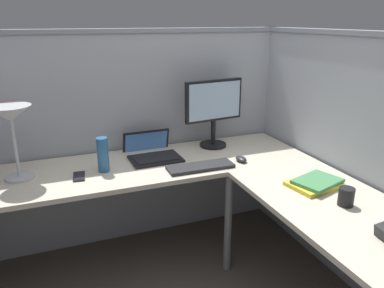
{
  "coord_description": "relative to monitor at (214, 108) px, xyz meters",
  "views": [
    {
      "loc": [
        -0.86,
        -1.81,
        1.64
      ],
      "look_at": [
        -0.06,
        0.26,
        0.9
      ],
      "focal_mm": 35.23,
      "sensor_mm": 36.0,
      "label": 1
    }
  ],
  "objects": [
    {
      "name": "cell_phone",
      "position": [
        -1.0,
        -0.24,
        -0.29
      ],
      "size": [
        0.08,
        0.15,
        0.01
      ],
      "primitive_type": "cube",
      "rotation": [
        0.0,
        0.0,
        -0.11
      ],
      "color": "black",
      "rests_on": "desk"
    },
    {
      "name": "laptop",
      "position": [
        -0.49,
        -0.03,
        -0.27
      ],
      "size": [
        0.35,
        0.39,
        0.22
      ],
      "color": "black",
      "rests_on": "desk"
    },
    {
      "name": "monitor",
      "position": [
        0.0,
        0.0,
        0.0
      ],
      "size": [
        0.46,
        0.2,
        0.5
      ],
      "color": "black",
      "rests_on": "desk"
    },
    {
      "name": "computer_mouse",
      "position": [
        0.04,
        -0.36,
        -0.28
      ],
      "size": [
        0.06,
        0.1,
        0.03
      ],
      "primitive_type": "ellipsoid",
      "color": "#232326",
      "rests_on": "desk"
    },
    {
      "name": "pinned_note_leftmost",
      "position": [
        -1.35,
        0.18,
        0.08
      ],
      "size": [
        0.08,
        0.0,
        0.07
      ],
      "primitive_type": "cube",
      "color": "pink"
    },
    {
      "name": "book_stack",
      "position": [
        0.25,
        -0.87,
        -0.27
      ],
      "size": [
        0.32,
        0.27,
        0.04
      ],
      "color": "yellow",
      "rests_on": "desk"
    },
    {
      "name": "desk_lamp_dome",
      "position": [
        -1.33,
        -0.13,
        0.07
      ],
      "size": [
        0.24,
        0.24,
        0.44
      ],
      "color": "#B7BABF",
      "rests_on": "desk"
    },
    {
      "name": "thermos_flask",
      "position": [
        -0.84,
        -0.2,
        -0.18
      ],
      "size": [
        0.07,
        0.07,
        0.22
      ],
      "primitive_type": "cylinder",
      "color": "#26598C",
      "rests_on": "desk"
    },
    {
      "name": "desk",
      "position": [
        -0.4,
        -0.69,
        -0.39
      ],
      "size": [
        2.35,
        2.15,
        0.73
      ],
      "color": "beige",
      "rests_on": "ground"
    },
    {
      "name": "cubicle_wall_right",
      "position": [
        0.61,
        -0.9,
        -0.23
      ],
      "size": [
        0.12,
        2.37,
        1.58
      ],
      "color": "#999EA8",
      "rests_on": "ground"
    },
    {
      "name": "cubicle_wall_back",
      "position": [
        -0.62,
        0.23,
        -0.23
      ],
      "size": [
        2.57,
        0.12,
        1.58
      ],
      "color": "#999EA8",
      "rests_on": "ground"
    },
    {
      "name": "coffee_mug",
      "position": [
        0.24,
        -1.11,
        -0.25
      ],
      "size": [
        0.08,
        0.08,
        0.1
      ],
      "primitive_type": "cylinder",
      "color": "black",
      "rests_on": "desk"
    },
    {
      "name": "keyboard",
      "position": [
        -0.25,
        -0.38,
        -0.28
      ],
      "size": [
        0.43,
        0.15,
        0.02
      ],
      "primitive_type": "cube",
      "rotation": [
        0.0,
        0.0,
        -0.01
      ],
      "color": "#232326",
      "rests_on": "desk"
    },
    {
      "name": "ground_plane",
      "position": [
        -0.26,
        -0.64,
        -1.02
      ],
      "size": [
        6.8,
        6.8,
        0.0
      ],
      "primitive_type": "plane",
      "color": "#4C443D"
    }
  ]
}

